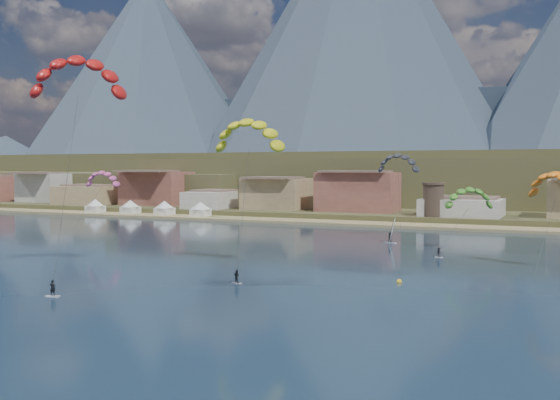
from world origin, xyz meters
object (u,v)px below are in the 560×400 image
kitesurfer_red (78,71)px  buoy (399,282)px  watchtower (434,199)px  windsurfer (391,235)px  kitesurfer_yellow (249,131)px  kitesurfer_green (469,195)px

kitesurfer_red → buoy: size_ratio=46.27×
watchtower → windsurfer: size_ratio=1.81×
kitesurfer_red → windsurfer: 66.23m
kitesurfer_red → watchtower: bearing=74.1°
windsurfer → watchtower: bearing=90.7°
windsurfer → buoy: (12.06, -41.40, -1.39)m
watchtower → kitesurfer_yellow: 83.16m
watchtower → kitesurfer_red: size_ratio=0.27×
watchtower → buoy: watchtower is taller
windsurfer → kitesurfer_green: bearing=-19.5°
kitesurfer_red → kitesurfer_yellow: size_ratio=1.33×
kitesurfer_red → buoy: bearing=17.5°
kitesurfer_red → windsurfer: (28.16, 54.11, -25.80)m
watchtower → buoy: 85.31m
kitesurfer_green → windsurfer: size_ratio=3.10×
kitesurfer_red → windsurfer: kitesurfer_red is taller
kitesurfer_yellow → windsurfer: bearing=74.5°
kitesurfer_yellow → kitesurfer_green: 43.37m
kitesurfer_yellow → buoy: size_ratio=34.86×
watchtower → buoy: bearing=-81.5°
kitesurfer_green → windsurfer: 18.05m
watchtower → windsurfer: 43.03m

